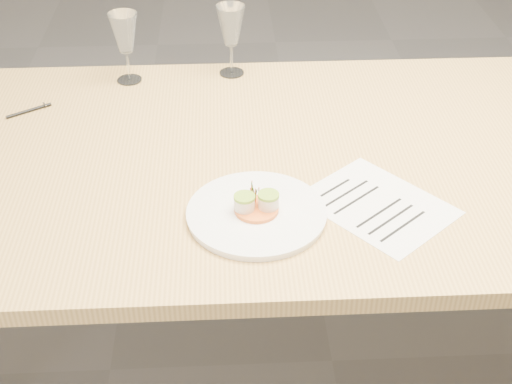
{
  "coord_description": "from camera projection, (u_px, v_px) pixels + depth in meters",
  "views": [
    {
      "loc": [
        -0.3,
        -1.43,
        1.67
      ],
      "look_at": [
        -0.24,
        -0.22,
        0.8
      ],
      "focal_mm": 50.0,
      "sensor_mm": 36.0,
      "label": 1
    }
  ],
  "objects": [
    {
      "name": "ballpoint_pen",
      "position": [
        29.0,
        111.0,
        1.87
      ],
      "size": [
        0.11,
        0.07,
        0.01
      ],
      "rotation": [
        0.0,
        0.0,
        0.58
      ],
      "color": "black",
      "rests_on": "dining_table"
    },
    {
      "name": "wine_glass_0",
      "position": [
        124.0,
        34.0,
        1.94
      ],
      "size": [
        0.08,
        0.08,
        0.2
      ],
      "color": "white",
      "rests_on": "dining_table"
    },
    {
      "name": "recipe_sheet",
      "position": [
        378.0,
        205.0,
        1.54
      ],
      "size": [
        0.36,
        0.37,
        0.0
      ],
      "rotation": [
        0.0,
        0.0,
        0.7
      ],
      "color": "white",
      "rests_on": "dining_table"
    },
    {
      "name": "dinner_plate",
      "position": [
        257.0,
        212.0,
        1.5
      ],
      "size": [
        0.3,
        0.3,
        0.08
      ],
      "rotation": [
        0.0,
        0.0,
        0.29
      ],
      "color": "white",
      "rests_on": "dining_table"
    },
    {
      "name": "ground",
      "position": [
        332.0,
        361.0,
        2.15
      ],
      "size": [
        7.0,
        7.0,
        0.0
      ],
      "primitive_type": "plane",
      "color": "slate",
      "rests_on": "ground"
    },
    {
      "name": "dining_table",
      "position": [
        349.0,
        174.0,
        1.75
      ],
      "size": [
        2.4,
        1.0,
        0.75
      ],
      "color": "tan",
      "rests_on": "ground"
    },
    {
      "name": "wine_glass_1",
      "position": [
        231.0,
        27.0,
        1.97
      ],
      "size": [
        0.08,
        0.08,
        0.2
      ],
      "color": "white",
      "rests_on": "dining_table"
    }
  ]
}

